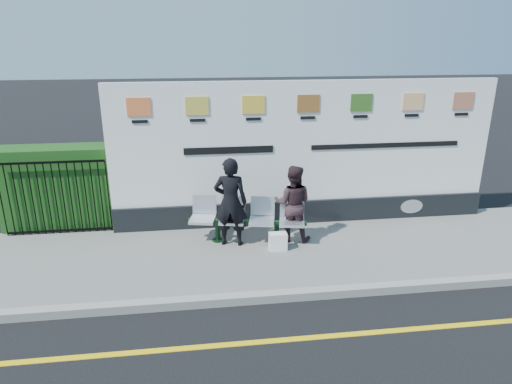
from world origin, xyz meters
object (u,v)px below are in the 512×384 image
Objects in this scene: bench at (247,230)px; woman_left at (231,202)px; woman_right at (293,203)px; billboard at (305,163)px.

woman_left is at bearing -157.57° from bench.
bench is 1.04m from woman_right.
billboard reaches higher than bench.
billboard is 4.63× the size of woman_left.
woman_right is (-0.44, -0.90, -0.54)m from billboard.
woman_left reaches higher than woman_right.
woman_left is at bearing -149.84° from billboard.
bench is at bearing -157.85° from woman_left.
woman_left is 1.14× the size of woman_right.
woman_left reaches higher than bench.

